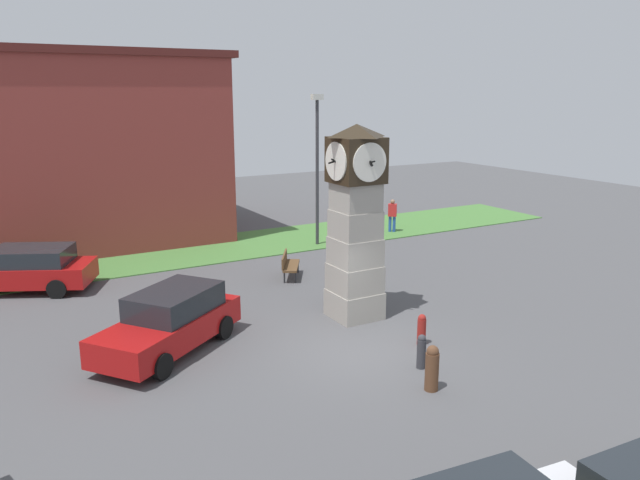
% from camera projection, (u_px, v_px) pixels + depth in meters
% --- Properties ---
extents(ground_plane, '(66.47, 66.47, 0.00)m').
position_uv_depth(ground_plane, '(357.00, 351.00, 16.30)').
color(ground_plane, '#4C4C4F').
extents(clock_tower, '(1.84, 1.76, 5.74)m').
position_uv_depth(clock_tower, '(355.00, 223.00, 18.14)').
color(clock_tower, '#9E998F').
rests_on(clock_tower, ground_plane).
extents(bollard_near_tower, '(0.31, 0.31, 1.08)m').
position_uv_depth(bollard_near_tower, '(432.00, 368.00, 14.08)').
color(bollard_near_tower, brown).
rests_on(bollard_near_tower, ground_plane).
extents(bollard_mid_row, '(0.22, 0.22, 0.87)m').
position_uv_depth(bollard_mid_row, '(421.00, 351.00, 15.23)').
color(bollard_mid_row, '#333338').
rests_on(bollard_mid_row, ground_plane).
extents(bollard_far_row, '(0.23, 0.23, 0.85)m').
position_uv_depth(bollard_far_row, '(422.00, 329.00, 16.66)').
color(bollard_far_row, maroon).
rests_on(bollard_far_row, ground_plane).
extents(car_far_lot, '(4.55, 3.98, 1.60)m').
position_uv_depth(car_far_lot, '(170.00, 321.00, 16.20)').
color(car_far_lot, '#A51111').
rests_on(car_far_lot, ground_plane).
extents(car_end_of_row, '(4.88, 3.67, 1.50)m').
position_uv_depth(car_end_of_row, '(25.00, 269.00, 21.11)').
color(car_end_of_row, '#A51111').
rests_on(car_end_of_row, ground_plane).
extents(bench, '(1.29, 1.64, 0.90)m').
position_uv_depth(bench, '(289.00, 264.00, 22.63)').
color(bench, brown).
rests_on(bench, ground_plane).
extents(pedestrian_near_bench, '(0.46, 0.44, 1.61)m').
position_uv_depth(pedestrian_near_bench, '(392.00, 214.00, 29.82)').
color(pedestrian_near_bench, '#264CA5').
rests_on(pedestrian_near_bench, ground_plane).
extents(street_lamp_near_road, '(0.50, 0.24, 6.51)m').
position_uv_depth(street_lamp_near_road, '(317.00, 160.00, 26.73)').
color(street_lamp_near_road, '#333338').
rests_on(street_lamp_near_road, ground_plane).
extents(grass_verge_far, '(39.88, 4.73, 0.04)m').
position_uv_depth(grass_verge_far, '(162.00, 255.00, 25.77)').
color(grass_verge_far, '#477A38').
rests_on(grass_verge_far, ground_plane).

